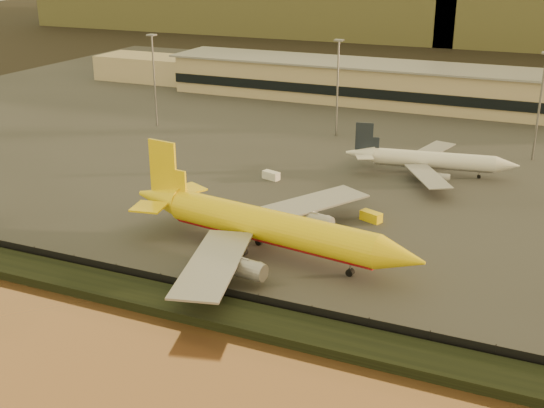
% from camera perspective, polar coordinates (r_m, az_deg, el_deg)
% --- Properties ---
extents(ground, '(900.00, 900.00, 0.00)m').
position_cam_1_polar(ground, '(111.50, -3.01, -4.80)').
color(ground, black).
rests_on(ground, ground).
extents(embankment, '(320.00, 7.00, 1.40)m').
position_cam_1_polar(embankment, '(98.03, -7.50, -8.34)').
color(embankment, black).
rests_on(embankment, ground).
extents(tarmac, '(320.00, 220.00, 0.20)m').
position_cam_1_polar(tarmac, '(196.12, 9.55, 6.37)').
color(tarmac, '#2D2D2D').
rests_on(tarmac, ground).
extents(perimeter_fence, '(300.00, 0.05, 2.20)m').
position_cam_1_polar(perimeter_fence, '(100.74, -6.35, -7.04)').
color(perimeter_fence, black).
rests_on(perimeter_fence, tarmac).
extents(terminal_building, '(202.00, 25.00, 12.60)m').
position_cam_1_polar(terminal_building, '(227.28, 8.04, 10.01)').
color(terminal_building, tan).
rests_on(terminal_building, tarmac).
extents(apron_light_masts, '(152.20, 12.20, 25.40)m').
position_cam_1_polar(apron_light_masts, '(170.53, 13.06, 9.33)').
color(apron_light_masts, slate).
rests_on(apron_light_masts, tarmac).
extents(dhl_cargo_jet, '(54.50, 52.90, 16.28)m').
position_cam_1_polar(dhl_cargo_jet, '(111.50, -0.49, -1.91)').
color(dhl_cargo_jet, yellow).
rests_on(dhl_cargo_jet, tarmac).
extents(white_narrowbody_jet, '(37.84, 36.55, 10.88)m').
position_cam_1_polar(white_narrowbody_jet, '(155.51, 13.11, 3.57)').
color(white_narrowbody_jet, silver).
rests_on(white_narrowbody_jet, tarmac).
extents(gse_vehicle_yellow, '(4.46, 3.21, 1.83)m').
position_cam_1_polar(gse_vehicle_yellow, '(127.61, 8.29, -1.03)').
color(gse_vehicle_yellow, yellow).
rests_on(gse_vehicle_yellow, tarmac).
extents(gse_vehicle_white, '(4.20, 2.76, 1.74)m').
position_cam_1_polar(gse_vehicle_white, '(149.02, -0.08, 2.41)').
color(gse_vehicle_white, silver).
rests_on(gse_vehicle_white, tarmac).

